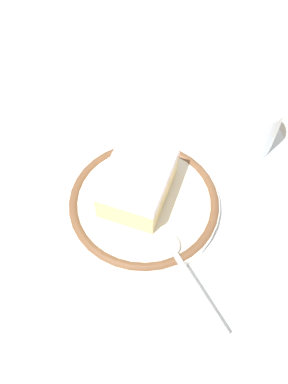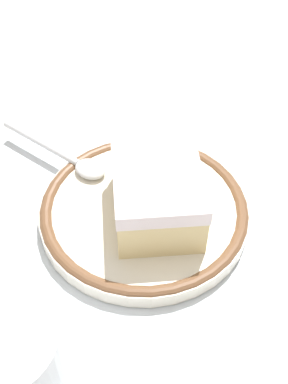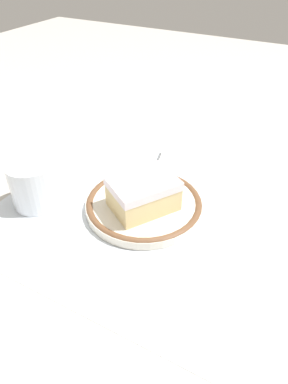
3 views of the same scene
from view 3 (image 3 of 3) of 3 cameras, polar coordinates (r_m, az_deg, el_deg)
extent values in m
plane|color=#B7B2A8|center=(0.57, 2.94, -4.68)|extent=(2.40, 2.40, 0.00)
cube|color=silver|center=(0.57, 2.94, -4.62)|extent=(0.54, 0.41, 0.00)
cylinder|color=silver|center=(0.59, 0.00, -2.13)|extent=(0.19, 0.19, 0.01)
torus|color=brown|center=(0.58, 0.00, -1.82)|extent=(0.19, 0.19, 0.01)
cube|color=beige|center=(0.56, 0.04, -0.67)|extent=(0.12, 0.12, 0.04)
cube|color=white|center=(0.54, 0.04, 1.54)|extent=(0.12, 0.13, 0.01)
ellipsoid|color=silver|center=(0.63, 1.75, 2.57)|extent=(0.03, 0.04, 0.01)
cylinder|color=silver|center=(0.69, 2.86, 5.60)|extent=(0.04, 0.10, 0.01)
cylinder|color=silver|center=(0.61, -17.67, 1.17)|extent=(0.07, 0.07, 0.08)
cylinder|color=#B7722D|center=(0.62, -17.32, -0.35)|extent=(0.07, 0.07, 0.04)
cube|color=white|center=(0.48, 20.07, -17.56)|extent=(0.17, 0.17, 0.00)
camera|label=1|loc=(0.68, 20.28, 41.21)|focal=37.22mm
camera|label=2|loc=(0.43, -44.64, 24.89)|focal=45.91mm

